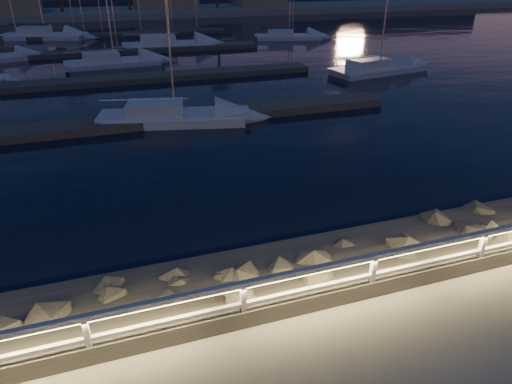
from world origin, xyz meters
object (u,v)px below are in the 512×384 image
(sailboat_g, at_px, (112,61))
(sailboat_k, at_px, (168,44))
(sailboat_h, at_px, (377,67))
(guard_rail, at_px, (330,275))
(sailboat_c, at_px, (171,115))
(sailboat_n, at_px, (43,35))
(sailboat_l, at_px, (287,36))

(sailboat_g, xyz_separation_m, sailboat_k, (5.63, 7.12, 0.05))
(sailboat_k, bearing_deg, sailboat_h, -47.45)
(guard_rail, distance_m, sailboat_k, 39.40)
(sailboat_c, bearing_deg, sailboat_k, 94.60)
(sailboat_h, relative_size, sailboat_n, 0.93)
(sailboat_n, bearing_deg, sailboat_l, -1.06)
(sailboat_g, relative_size, sailboat_h, 0.93)
(sailboat_n, bearing_deg, sailboat_h, -29.29)
(sailboat_h, relative_size, sailboat_k, 0.91)
(sailboat_c, height_order, sailboat_k, sailboat_k)
(sailboat_c, height_order, sailboat_g, sailboat_g)
(sailboat_g, distance_m, sailboat_k, 9.08)
(guard_rail, height_order, sailboat_l, sailboat_l)
(sailboat_l, height_order, sailboat_n, sailboat_n)
(sailboat_g, xyz_separation_m, sailboat_h, (18.74, -9.13, 0.00))
(sailboat_h, xyz_separation_m, sailboat_k, (-13.11, 16.25, 0.05))
(guard_rail, xyz_separation_m, sailboat_n, (-9.26, 50.41, -0.90))
(guard_rail, distance_m, sailboat_c, 15.91)
(sailboat_c, relative_size, sailboat_n, 0.87)
(sailboat_c, relative_size, sailboat_h, 0.93)
(sailboat_c, xyz_separation_m, sailboat_k, (3.56, 23.45, 0.05))
(sailboat_h, bearing_deg, sailboat_n, 122.52)
(sailboat_k, bearing_deg, guard_rail, -90.26)
(sailboat_g, relative_size, sailboat_k, 0.84)
(sailboat_c, bearing_deg, guard_rail, -73.65)
(guard_rail, xyz_separation_m, sailboat_g, (-2.94, 32.18, -0.96))
(sailboat_k, height_order, sailboat_l, sailboat_k)
(sailboat_k, distance_m, sailboat_n, 16.32)
(sailboat_c, relative_size, sailboat_l, 1.01)
(guard_rail, distance_m, sailboat_l, 44.56)
(sailboat_g, bearing_deg, sailboat_k, 47.89)
(sailboat_h, height_order, sailboat_k, sailboat_k)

